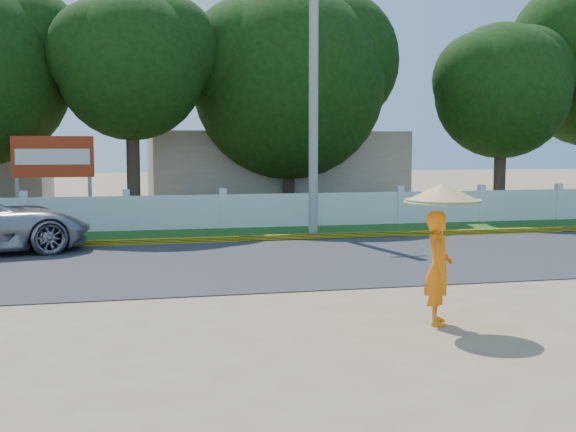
{
  "coord_description": "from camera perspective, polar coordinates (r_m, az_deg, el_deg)",
  "views": [
    {
      "loc": [
        -3.13,
        -11.53,
        2.67
      ],
      "look_at": [
        0.0,
        2.0,
        1.3
      ],
      "focal_mm": 45.0,
      "sensor_mm": 36.0,
      "label": 1
    }
  ],
  "objects": [
    {
      "name": "curb",
      "position": [
        20.0,
        -3.91,
        -1.82
      ],
      "size": [
        40.0,
        0.18,
        0.16
      ],
      "primitive_type": "cube",
      "color": "yellow",
      "rests_on": "ground"
    },
    {
      "name": "fence",
      "position": [
        23.04,
        -5.16,
        0.34
      ],
      "size": [
        40.0,
        0.1,
        1.1
      ],
      "primitive_type": "cube",
      "color": "silver",
      "rests_on": "ground"
    },
    {
      "name": "monk_with_parasol",
      "position": [
        10.92,
        11.95,
        -1.29
      ],
      "size": [
        1.16,
        1.16,
        2.11
      ],
      "color": "orange",
      "rests_on": "ground"
    },
    {
      "name": "building_near",
      "position": [
        30.18,
        -1.3,
        3.61
      ],
      "size": [
        10.0,
        6.0,
        3.2
      ],
      "primitive_type": "cube",
      "color": "#B7AD99",
      "rests_on": "ground"
    },
    {
      "name": "tree_row",
      "position": [
        26.45,
        0.09,
        10.98
      ],
      "size": [
        34.7,
        7.87,
        9.54
      ],
      "color": "#473828",
      "rests_on": "ground"
    },
    {
      "name": "road",
      "position": [
        16.55,
        -1.95,
        -3.62
      ],
      "size": [
        60.0,
        7.0,
        0.02
      ],
      "primitive_type": "cube",
      "color": "#38383A",
      "rests_on": "ground"
    },
    {
      "name": "utility_pole",
      "position": [
        21.83,
        2.03,
        9.31
      ],
      "size": [
        0.28,
        0.28,
        8.14
      ],
      "primitive_type": "cylinder",
      "color": "#989895",
      "rests_on": "ground"
    },
    {
      "name": "grass_verge",
      "position": [
        21.67,
        -4.62,
        -1.42
      ],
      "size": [
        60.0,
        3.5,
        0.03
      ],
      "primitive_type": "cube",
      "color": "#2D601E",
      "rests_on": "ground"
    },
    {
      "name": "billboard",
      "position": [
        23.93,
        -18.07,
        4.1
      ],
      "size": [
        2.5,
        0.13,
        2.95
      ],
      "color": "gray",
      "rests_on": "ground"
    },
    {
      "name": "ground",
      "position": [
        12.24,
        2.12,
        -6.97
      ],
      "size": [
        120.0,
        120.0,
        0.0
      ],
      "primitive_type": "plane",
      "color": "#9E8460",
      "rests_on": "ground"
    }
  ]
}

